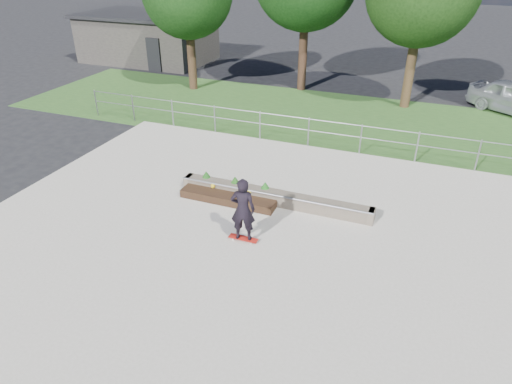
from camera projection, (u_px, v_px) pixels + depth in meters
ground at (227, 254)px, 11.69m from camera, size 120.00×120.00×0.00m
grass_verge at (329, 118)px, 20.65m from camera, size 30.00×8.00×0.02m
concrete_slab at (227, 253)px, 11.68m from camera, size 15.00×15.00×0.06m
fence at (309, 128)px, 17.43m from camera, size 20.06×0.06×1.20m
building at (148, 37)px, 30.14m from camera, size 8.40×5.40×3.00m
grind_ledge at (274, 197)px, 13.75m from camera, size 6.00×0.44×0.43m
planter_bed at (233, 191)px, 14.13m from camera, size 3.00×1.20×0.61m
skateboarder at (243, 210)px, 11.67m from camera, size 0.80×0.55×1.84m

